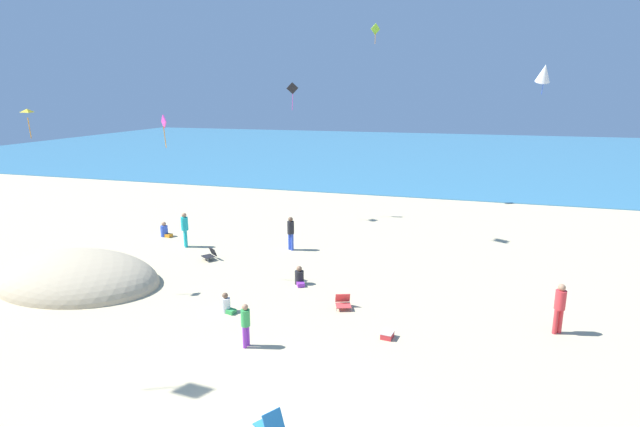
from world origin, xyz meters
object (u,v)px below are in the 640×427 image
at_px(person_8, 165,231).
at_px(kite_lime, 375,30).
at_px(beach_chair_far_left, 343,302).
at_px(person_2, 226,305).
at_px(cooler_box, 387,335).
at_px(person_1, 246,322).
at_px(kite_black, 292,89).
at_px(person_4, 185,227).
at_px(person_6, 300,278).
at_px(person_0, 560,305).
at_px(kite_white, 544,73).
at_px(kite_yellow, 27,111).
at_px(beach_chair_near_camera, 270,423).
at_px(person_3, 291,231).
at_px(beach_chair_mid_beach, 210,254).
at_px(kite_magenta, 164,123).

relative_size(person_8, kite_lime, 0.63).
distance_m(beach_chair_far_left, person_2, 4.12).
distance_m(beach_chair_far_left, cooler_box, 2.58).
xyz_separation_m(person_1, kite_black, (-4.11, 16.01, 6.88)).
distance_m(person_4, person_6, 7.75).
bearing_deg(person_0, kite_lime, 172.38).
relative_size(kite_white, kite_yellow, 1.44).
bearing_deg(kite_black, person_1, -75.61).
bearing_deg(kite_black, kite_yellow, -109.16).
distance_m(beach_chair_near_camera, person_1, 4.19).
bearing_deg(person_3, kite_black, -133.48).
xyz_separation_m(cooler_box, person_2, (-5.71, 0.29, 0.15)).
bearing_deg(kite_yellow, beach_chair_near_camera, -25.35).
bearing_deg(person_1, cooler_box, 35.94).
xyz_separation_m(beach_chair_mid_beach, kite_white, (14.34, 7.61, 8.14)).
xyz_separation_m(person_0, person_6, (-9.24, 1.62, -0.69)).
distance_m(person_0, kite_magenta, 15.43).
bearing_deg(kite_magenta, person_8, 126.76).
xyz_separation_m(person_4, kite_white, (16.48, 6.17, 7.40)).
height_order(person_4, person_6, person_4).
distance_m(person_0, person_8, 19.32).
bearing_deg(kite_yellow, beach_chair_mid_beach, 51.70).
relative_size(kite_magenta, kite_yellow, 1.20).
relative_size(beach_chair_mid_beach, kite_lime, 0.60).
distance_m(kite_black, kite_yellow, 15.07).
distance_m(beach_chair_mid_beach, beach_chair_near_camera, 12.70).
height_order(person_0, person_6, person_0).
bearing_deg(person_2, person_1, -33.81).
xyz_separation_m(kite_black, kite_white, (13.45, -1.47, 0.73)).
height_order(person_1, person_6, person_1).
xyz_separation_m(kite_lime, kite_yellow, (-8.83, -19.48, -4.62)).
bearing_deg(kite_yellow, person_3, 46.84).
bearing_deg(beach_chair_near_camera, kite_white, -78.57).
bearing_deg(beach_chair_mid_beach, beach_chair_far_left, 99.91).
relative_size(beach_chair_mid_beach, person_6, 1.02).
relative_size(kite_black, kite_white, 1.07).
relative_size(beach_chair_far_left, person_4, 0.42).
height_order(person_0, kite_black, kite_black).
height_order(person_2, kite_lime, kite_lime).
distance_m(cooler_box, person_6, 5.37).
relative_size(person_2, person_3, 0.43).
height_order(beach_chair_mid_beach, beach_chair_far_left, beach_chair_mid_beach).
relative_size(beach_chair_mid_beach, person_3, 0.47).
distance_m(beach_chair_far_left, person_4, 10.48).
height_order(person_1, kite_black, kite_black).
distance_m(beach_chair_near_camera, kite_yellow, 14.06).
relative_size(beach_chair_near_camera, cooler_box, 1.62).
bearing_deg(kite_white, kite_black, 173.76).
relative_size(person_6, kite_lime, 0.59).
bearing_deg(beach_chair_mid_beach, kite_white, 153.32).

